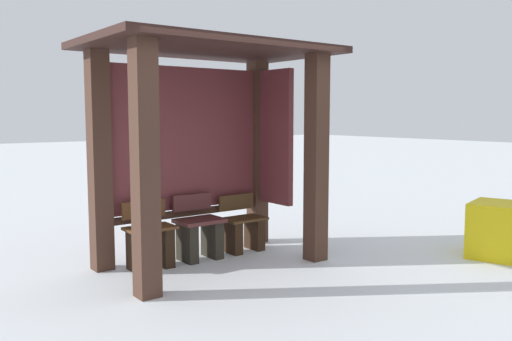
# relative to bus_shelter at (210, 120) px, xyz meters

# --- Properties ---
(ground_plane) EXTENTS (60.00, 60.00, 0.00)m
(ground_plane) POSITION_rel_bus_shelter_xyz_m (-0.08, -0.15, -1.69)
(ground_plane) COLOR white
(bus_shelter) EXTENTS (2.77, 1.72, 2.53)m
(bus_shelter) POSITION_rel_bus_shelter_xyz_m (0.00, 0.00, 0.00)
(bus_shelter) COLOR #432A1F
(bus_shelter) RESTS_ON ground
(bench_left_inside) EXTENTS (0.55, 0.35, 0.76)m
(bench_left_inside) POSITION_rel_bus_shelter_xyz_m (-0.73, 0.14, -1.38)
(bench_left_inside) COLOR #56341A
(bench_left_inside) RESTS_ON ground
(bench_center_inside) EXTENTS (0.55, 0.40, 0.78)m
(bench_center_inside) POSITION_rel_bus_shelter_xyz_m (-0.08, 0.14, -1.38)
(bench_center_inside) COLOR #532826
(bench_center_inside) RESTS_ON ground
(bench_right_inside) EXTENTS (0.55, 0.36, 0.72)m
(bench_right_inside) POSITION_rel_bus_shelter_xyz_m (0.57, 0.14, -1.41)
(bench_right_inside) COLOR #493119
(bench_right_inside) RESTS_ON ground
(grit_bin) EXTENTS (0.83, 0.74, 0.67)m
(grit_bin) POSITION_rel_bus_shelter_xyz_m (2.89, -1.96, -1.35)
(grit_bin) COLOR yellow
(grit_bin) RESTS_ON ground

